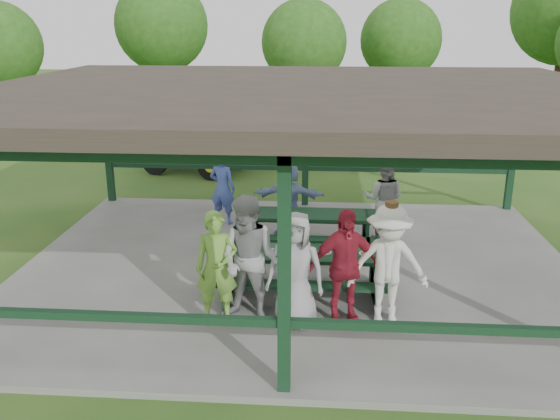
# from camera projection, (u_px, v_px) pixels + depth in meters

# --- Properties ---
(ground) EXTENTS (90.00, 90.00, 0.00)m
(ground) POSITION_uv_depth(u_px,v_px,m) (298.00, 271.00, 10.84)
(ground) COLOR #254D18
(ground) RESTS_ON ground
(concrete_slab) EXTENTS (10.00, 8.00, 0.10)m
(concrete_slab) POSITION_uv_depth(u_px,v_px,m) (298.00, 268.00, 10.82)
(concrete_slab) COLOR slate
(concrete_slab) RESTS_ON ground
(pavilion_structure) EXTENTS (10.60, 8.60, 3.24)m
(pavilion_structure) POSITION_uv_depth(u_px,v_px,m) (300.00, 96.00, 9.87)
(pavilion_structure) COLOR black
(pavilion_structure) RESTS_ON concrete_slab
(picnic_table_near) EXTENTS (2.69, 1.39, 0.75)m
(picnic_table_near) POSITION_uv_depth(u_px,v_px,m) (302.00, 268.00, 9.51)
(picnic_table_near) COLOR black
(picnic_table_near) RESTS_ON concrete_slab
(picnic_table_far) EXTENTS (2.55, 1.39, 0.75)m
(picnic_table_far) POSITION_uv_depth(u_px,v_px,m) (309.00, 227.00, 11.41)
(picnic_table_far) COLOR black
(picnic_table_far) RESTS_ON concrete_slab
(table_setting) EXTENTS (2.24, 0.45, 0.10)m
(table_setting) POSITION_uv_depth(u_px,v_px,m) (298.00, 249.00, 9.45)
(table_setting) COLOR white
(table_setting) RESTS_ON picnic_table_near
(contestant_green) EXTENTS (0.68, 0.50, 1.70)m
(contestant_green) POSITION_uv_depth(u_px,v_px,m) (217.00, 268.00, 8.58)
(contestant_green) COLOR #6FA93C
(contestant_green) RESTS_ON concrete_slab
(contestant_grey_left) EXTENTS (1.10, 0.96, 1.92)m
(contestant_grey_left) POSITION_uv_depth(u_px,v_px,m) (250.00, 260.00, 8.55)
(contestant_grey_left) COLOR #98989A
(contestant_grey_left) RESTS_ON concrete_slab
(contestant_grey_mid) EXTENTS (0.91, 0.66, 1.72)m
(contestant_grey_mid) POSITION_uv_depth(u_px,v_px,m) (295.00, 269.00, 8.50)
(contestant_grey_mid) COLOR #99999C
(contestant_grey_mid) RESTS_ON concrete_slab
(contestant_red) EXTENTS (1.10, 0.70, 1.75)m
(contestant_red) POSITION_uv_depth(u_px,v_px,m) (344.00, 266.00, 8.57)
(contestant_red) COLOR maroon
(contestant_red) RESTS_ON concrete_slab
(contestant_white_fedora) EXTENTS (1.18, 0.69, 1.86)m
(contestant_white_fedora) POSITION_uv_depth(u_px,v_px,m) (388.00, 265.00, 8.53)
(contestant_white_fedora) COLOR silver
(contestant_white_fedora) RESTS_ON concrete_slab
(spectator_lblue) EXTENTS (1.50, 0.55, 1.59)m
(spectator_lblue) POSITION_uv_depth(u_px,v_px,m) (288.00, 198.00, 12.11)
(spectator_lblue) COLOR #7F94C5
(spectator_lblue) RESTS_ON concrete_slab
(spectator_blue) EXTENTS (0.67, 0.53, 1.60)m
(spectator_blue) POSITION_uv_depth(u_px,v_px,m) (223.00, 188.00, 12.85)
(spectator_blue) COLOR #4259AD
(spectator_blue) RESTS_ON concrete_slab
(spectator_grey) EXTENTS (0.96, 0.82, 1.69)m
(spectator_grey) POSITION_uv_depth(u_px,v_px,m) (384.00, 199.00, 11.86)
(spectator_grey) COLOR #959698
(spectator_grey) RESTS_ON concrete_slab
(pickup_truck) EXTENTS (5.32, 2.48, 1.47)m
(pickup_truck) POSITION_uv_depth(u_px,v_px,m) (318.00, 137.00, 19.29)
(pickup_truck) COLOR silver
(pickup_truck) RESTS_ON ground
(farm_trailer) EXTENTS (3.97, 2.36, 1.38)m
(farm_trailer) POSITION_uv_depth(u_px,v_px,m) (195.00, 149.00, 17.76)
(farm_trailer) COLOR #1C349C
(farm_trailer) RESTS_ON ground
(tree_far_left) EXTENTS (3.93, 3.93, 6.14)m
(tree_far_left) POSITION_uv_depth(u_px,v_px,m) (162.00, 26.00, 25.12)
(tree_far_left) COLOR #331E14
(tree_far_left) RESTS_ON ground
(tree_left) EXTENTS (3.34, 3.34, 5.21)m
(tree_left) POSITION_uv_depth(u_px,v_px,m) (304.00, 43.00, 23.12)
(tree_left) COLOR #331E14
(tree_left) RESTS_ON ground
(tree_mid) EXTENTS (3.38, 3.38, 5.28)m
(tree_mid) POSITION_uv_depth(u_px,v_px,m) (401.00, 40.00, 24.82)
(tree_mid) COLOR #331E14
(tree_mid) RESTS_ON ground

